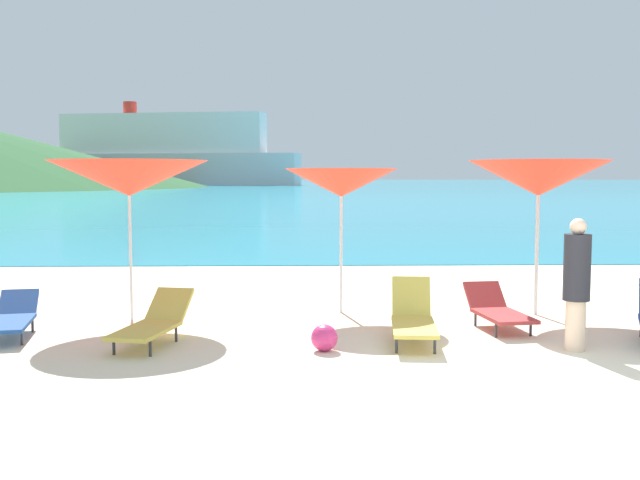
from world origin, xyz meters
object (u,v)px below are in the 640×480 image
Objects in this scene: umbrella_3 at (539,178)px; beach_ball at (324,338)px; lounge_chair_6 at (153,322)px; lounge_chair_4 at (11,318)px; beachgoer_3 at (577,281)px; umbrella_2 at (341,183)px; cruise_ship at (163,154)px; umbrella_1 at (129,178)px; lounge_chair_1 at (498,310)px; lounge_chair_0 at (413,318)px.

umbrella_3 is 4.48m from beach_ball.
lounge_chair_6 is 5.18× the size of beach_ball.
lounge_chair_4 is 0.99× the size of beachgoer_3.
umbrella_2 is 3.95m from beachgoer_3.
umbrella_3 is 172.86m from cruise_ship.
beachgoer_3 is at bearing -43.82° from umbrella_2.
beach_ball is at bearing -145.55° from umbrella_3.
beach_ball is (2.78, -1.99, -1.93)m from umbrella_1.
beach_ball is (4.14, -0.93, -0.09)m from lounge_chair_4.
lounge_chair_1 is at bearing 22.83° from lounge_chair_6.
lounge_chair_4 is at bearing 178.66° from lounge_chair_6.
beachgoer_3 is (5.23, -0.49, 0.57)m from lounge_chair_6.
umbrella_3 is at bearing 2.80° from umbrella_1.
cruise_ship is at bearing 101.31° from umbrella_2.
umbrella_1 is at bearing 113.00° from beachgoer_3.
lounge_chair_1 is at bearing -8.01° from lounge_chair_4.
lounge_chair_1 is (5.25, -0.73, -1.83)m from umbrella_1.
lounge_chair_0 is 1.54m from lounge_chair_1.
umbrella_1 reaches higher than umbrella_2.
lounge_chair_4 is 4.88× the size of beach_ball.
beachgoer_3 is 0.02× the size of cruise_ship.
umbrella_2 is 5.08m from lounge_chair_4.
umbrella_2 is 1.38× the size of beachgoer_3.
beach_ball is at bearing 131.21° from beachgoer_3.
umbrella_1 is at bearing 124.63° from lounge_chair_6.
lounge_chair_4 is 7.29m from beachgoer_3.
umbrella_1 is at bearing 164.57° from lounge_chair_0.
lounge_chair_6 reaches higher than lounge_chair_4.
umbrella_1 is 2.52m from lounge_chair_4.
cruise_ship is at bearing 94.27° from lounge_chair_1.
lounge_chair_0 is at bearing -68.07° from cruise_ship.
umbrella_2 is at bearing 10.29° from umbrella_1.
beachgoer_3 is 4.94× the size of beach_ball.
umbrella_2 is at bearing 82.32° from beach_ball.
umbrella_3 reaches higher than umbrella_2.
lounge_chair_0 is (-2.18, -1.82, -1.78)m from umbrella_3.
lounge_chair_1 is at bearing -130.14° from umbrella_3.
beachgoer_3 reaches higher than lounge_chair_0.
lounge_chair_0 is at bearing 13.19° from lounge_chair_6.
lounge_chair_1 is at bearing 27.06° from beach_ball.
lounge_chair_0 is 0.92× the size of lounge_chair_6.
lounge_chair_0 is (0.81, -2.09, -1.71)m from umbrella_2.
lounge_chair_1 is at bearing 37.03° from lounge_chair_0.
beachgoer_3 is at bearing -18.67° from lounge_chair_4.
umbrella_1 is at bearing -177.20° from umbrella_3.
beach_ball is at bearing -68.47° from cruise_ship.
umbrella_3 reaches higher than lounge_chair_6.
umbrella_2 is 6.84× the size of beach_ball.
lounge_chair_6 is at bearing -173.81° from lounge_chair_0.
lounge_chair_0 reaches higher than lounge_chair_1.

